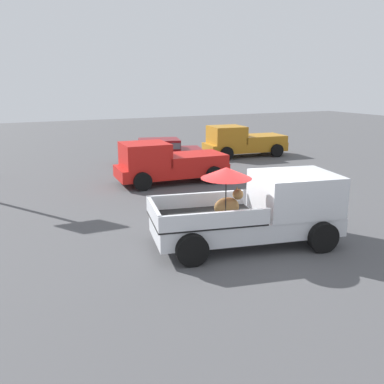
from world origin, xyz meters
name	(u,v)px	position (x,y,z in m)	size (l,w,h in m)	color
ground_plane	(245,244)	(0.00, 0.00, 0.00)	(80.00, 80.00, 0.00)	#4C4C4F
pickup_truck_main	(262,209)	(0.44, -0.10, 0.97)	(5.32, 3.04, 2.22)	black
pickup_truck_red	(167,163)	(0.81, 7.62, 0.87)	(4.89, 2.38, 1.80)	black
pickup_truck_far	(242,141)	(7.35, 12.02, 0.87)	(4.96, 2.56, 1.80)	black
parked_sedan_far	(160,150)	(2.14, 11.84, 0.74)	(4.60, 2.78, 1.33)	black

